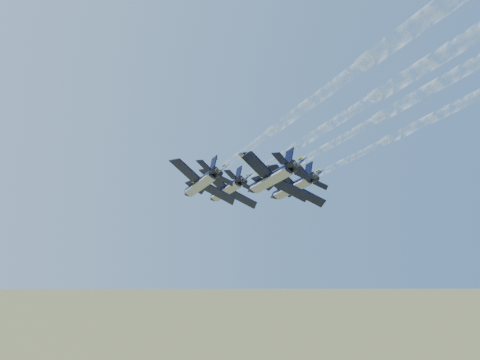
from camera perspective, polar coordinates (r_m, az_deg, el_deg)
jet_lead at (r=102.54m, az=-1.48°, el=-1.04°), size 10.77×17.00×7.27m
jet_left at (r=90.57m, az=-4.22°, el=-0.34°), size 10.77×17.00×7.27m
jet_right at (r=97.68m, az=5.58°, el=-0.76°), size 10.77×17.00×7.27m
jet_slot at (r=83.29m, az=3.31°, el=0.17°), size 10.77×17.00×7.27m
smoke_trail_lead at (r=52.43m, az=20.65°, el=4.39°), size 23.43×75.19×2.91m
smoke_trail_left at (r=39.84m, az=21.43°, el=7.71°), size 23.43×75.19×2.91m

